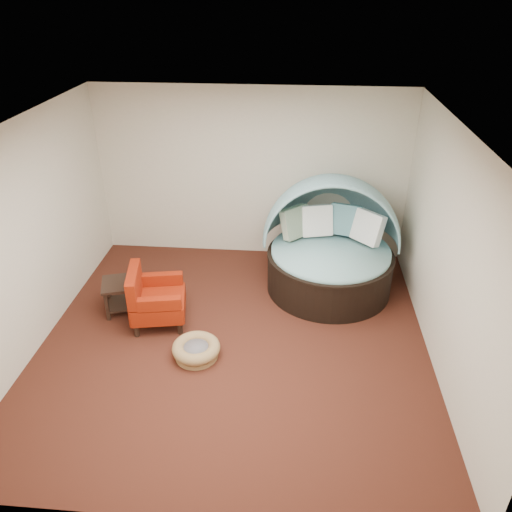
# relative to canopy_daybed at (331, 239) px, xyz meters

# --- Properties ---
(floor) EXTENTS (5.00, 5.00, 0.00)m
(floor) POSITION_rel_canopy_daybed_xyz_m (-1.28, -1.51, -0.80)
(floor) COLOR #472114
(floor) RESTS_ON ground
(wall_back) EXTENTS (5.00, 0.00, 5.00)m
(wall_back) POSITION_rel_canopy_daybed_xyz_m (-1.28, 0.99, 0.60)
(wall_back) COLOR beige
(wall_back) RESTS_ON floor
(wall_front) EXTENTS (5.00, 0.00, 5.00)m
(wall_front) POSITION_rel_canopy_daybed_xyz_m (-1.28, -4.01, 0.60)
(wall_front) COLOR beige
(wall_front) RESTS_ON floor
(wall_left) EXTENTS (0.00, 5.00, 5.00)m
(wall_left) POSITION_rel_canopy_daybed_xyz_m (-3.78, -1.51, 0.60)
(wall_left) COLOR beige
(wall_left) RESTS_ON floor
(wall_right) EXTENTS (0.00, 5.00, 5.00)m
(wall_right) POSITION_rel_canopy_daybed_xyz_m (1.22, -1.51, 0.60)
(wall_right) COLOR beige
(wall_right) RESTS_ON floor
(ceiling) EXTENTS (5.00, 5.00, 0.00)m
(ceiling) POSITION_rel_canopy_daybed_xyz_m (-1.28, -1.51, 2.00)
(ceiling) COLOR white
(ceiling) RESTS_ON wall_back
(canopy_daybed) EXTENTS (2.03, 1.89, 1.72)m
(canopy_daybed) POSITION_rel_canopy_daybed_xyz_m (0.00, 0.00, 0.00)
(canopy_daybed) COLOR black
(canopy_daybed) RESTS_ON floor
(pet_basket) EXTENTS (0.75, 0.75, 0.21)m
(pet_basket) POSITION_rel_canopy_daybed_xyz_m (-1.71, -1.85, -0.69)
(pet_basket) COLOR olive
(pet_basket) RESTS_ON floor
(red_armchair) EXTENTS (0.84, 0.84, 0.84)m
(red_armchair) POSITION_rel_canopy_daybed_xyz_m (-2.40, -1.19, -0.41)
(red_armchair) COLOR black
(red_armchair) RESTS_ON floor
(side_table) EXTENTS (0.61, 0.61, 0.47)m
(side_table) POSITION_rel_canopy_daybed_xyz_m (-2.95, -0.95, -0.49)
(side_table) COLOR black
(side_table) RESTS_ON floor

